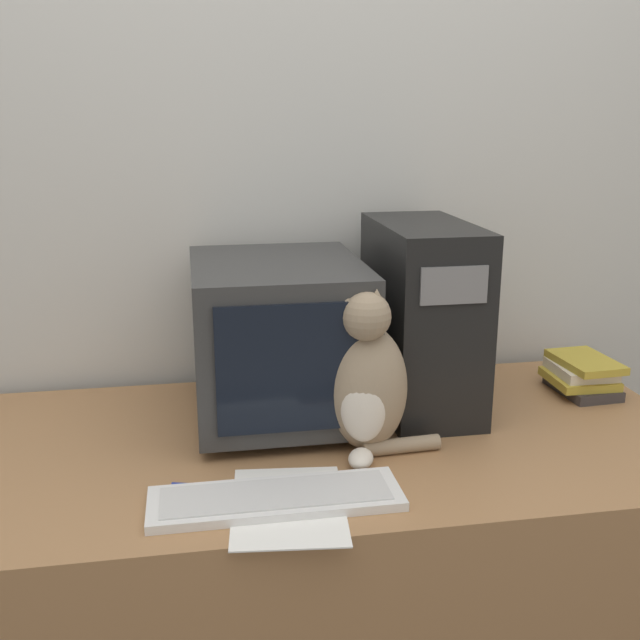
% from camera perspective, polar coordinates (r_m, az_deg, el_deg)
% --- Properties ---
extents(wall_back, '(7.00, 0.05, 2.50)m').
position_cam_1_polar(wall_back, '(2.04, -2.06, 10.22)').
color(wall_back, silver).
rests_on(wall_back, ground_plane).
extents(desk, '(1.71, 0.82, 0.73)m').
position_cam_1_polar(desk, '(1.90, 0.34, -19.00)').
color(desk, '#9E7047').
rests_on(desk, ground_plane).
extents(crt_monitor, '(0.39, 0.49, 0.38)m').
position_cam_1_polar(crt_monitor, '(1.77, -3.22, -1.35)').
color(crt_monitor, '#333333').
rests_on(crt_monitor, desk).
extents(computer_tower, '(0.21, 0.43, 0.46)m').
position_cam_1_polar(computer_tower, '(1.85, 7.76, 0.32)').
color(computer_tower, black).
rests_on(computer_tower, desk).
extents(keyboard, '(0.48, 0.15, 0.02)m').
position_cam_1_polar(keyboard, '(1.45, -3.38, -13.40)').
color(keyboard, silver).
rests_on(keyboard, desk).
extents(cat, '(0.27, 0.24, 0.36)m').
position_cam_1_polar(cat, '(1.60, 3.59, -4.79)').
color(cat, gray).
rests_on(cat, desk).
extents(book_stack, '(0.16, 0.20, 0.09)m').
position_cam_1_polar(book_stack, '(2.07, 19.33, -3.97)').
color(book_stack, '#383333').
rests_on(book_stack, desk).
extents(pen, '(0.14, 0.05, 0.01)m').
position_cam_1_polar(pen, '(1.52, -8.59, -12.40)').
color(pen, navy).
rests_on(pen, desk).
extents(paper_sheet, '(0.24, 0.32, 0.00)m').
position_cam_1_polar(paper_sheet, '(1.44, -2.42, -13.92)').
color(paper_sheet, white).
rests_on(paper_sheet, desk).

